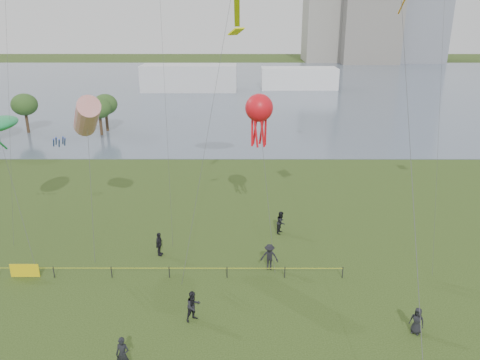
{
  "coord_description": "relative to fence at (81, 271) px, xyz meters",
  "views": [
    {
      "loc": [
        0.05,
        -16.07,
        17.34
      ],
      "look_at": [
        0.0,
        10.0,
        8.0
      ],
      "focal_mm": 35.0,
      "sensor_mm": 36.0,
      "label": 1
    }
  ],
  "objects": [
    {
      "name": "lake",
      "position": [
        11.02,
        87.8,
        -0.53
      ],
      "size": [
        400.0,
        120.0,
        0.08
      ],
      "primitive_type": "cube",
      "color": "slate",
      "rests_on": "ground_plane"
    },
    {
      "name": "building_mid",
      "position": [
        57.02,
        149.8,
        18.45
      ],
      "size": [
        20.0,
        20.0,
        38.0
      ],
      "primitive_type": "cube",
      "color": "slate",
      "rests_on": "ground_plane"
    },
    {
      "name": "building_low",
      "position": [
        43.02,
        155.8,
        13.45
      ],
      "size": [
        16.0,
        18.0,
        28.0
      ],
      "primitive_type": "cube",
      "color": "gray",
      "rests_on": "ground_plane"
    },
    {
      "name": "pavilion_left",
      "position": [
        -0.98,
        82.8,
        2.45
      ],
      "size": [
        22.0,
        8.0,
        6.0
      ],
      "primitive_type": "cube",
      "color": "silver",
      "rests_on": "ground_plane"
    },
    {
      "name": "pavilion_right",
      "position": [
        25.02,
        85.8,
        1.95
      ],
      "size": [
        18.0,
        7.0,
        5.0
      ],
      "primitive_type": "cube",
      "color": "white",
      "rests_on": "ground_plane"
    },
    {
      "name": "fence",
      "position": [
        0.0,
        0.0,
        0.0
      ],
      "size": [
        24.07,
        0.07,
        1.05
      ],
      "color": "black",
      "rests_on": "ground_plane"
    },
    {
      "name": "spectator_a",
      "position": [
        8.26,
        -4.73,
        0.41
      ],
      "size": [
        1.19,
        1.15,
        1.93
      ],
      "primitive_type": "imported",
      "rotation": [
        0.0,
        0.0,
        0.65
      ],
      "color": "black",
      "rests_on": "ground_plane"
    },
    {
      "name": "spectator_b",
      "position": [
        13.11,
        1.19,
        0.42
      ],
      "size": [
        1.35,
        0.89,
        1.95
      ],
      "primitive_type": "imported",
      "rotation": [
        0.0,
        0.0,
        -0.14
      ],
      "color": "black",
      "rests_on": "ground_plane"
    },
    {
      "name": "spectator_c",
      "position": [
        4.91,
        3.2,
        0.38
      ],
      "size": [
        0.62,
        1.15,
        1.86
      ],
      "primitive_type": "imported",
      "rotation": [
        0.0,
        0.0,
        1.41
      ],
      "color": "black",
      "rests_on": "ground_plane"
    },
    {
      "name": "spectator_d",
      "position": [
        21.11,
        -5.91,
        0.26
      ],
      "size": [
        0.95,
        0.88,
        1.63
      ],
      "primitive_type": "imported",
      "rotation": [
        0.0,
        0.0,
        -0.6
      ],
      "color": "black",
      "rests_on": "ground_plane"
    },
    {
      "name": "spectator_f",
      "position": [
        5.06,
        -8.91,
        0.42
      ],
      "size": [
        0.77,
        0.57,
        1.94
      ],
      "primitive_type": "imported",
      "rotation": [
        0.0,
        0.0,
        -0.15
      ],
      "color": "black",
      "rests_on": "ground_plane"
    },
    {
      "name": "spectator_g",
      "position": [
        14.42,
        7.05,
        0.4
      ],
      "size": [
        1.01,
        1.13,
        1.91
      ],
      "primitive_type": "imported",
      "rotation": [
        0.0,
        0.0,
        1.2
      ],
      "color": "black",
      "rests_on": "ground_plane"
    },
    {
      "name": "kite_windsock",
      "position": [
        -0.36,
        5.84,
        9.53
      ],
      "size": [
        4.19,
        6.36,
        11.96
      ],
      "rotation": [
        0.0,
        0.0,
        -0.24
      ],
      "color": "#3F3F42"
    },
    {
      "name": "kite_octopus",
      "position": [
        12.42,
        6.03,
        10.08
      ],
      "size": [
        2.12,
        6.4,
        11.77
      ],
      "rotation": [
        0.0,
        0.0,
        0.37
      ],
      "color": "#3F3F42"
    },
    {
      "name": "kite_delta",
      "position": [
        19.01,
        -3.79,
        17.19
      ],
      "size": [
        2.3,
        15.82,
        19.56
      ],
      "rotation": [
        0.0,
        0.0,
        0.23
      ],
      "color": "#3F3F42"
    }
  ]
}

